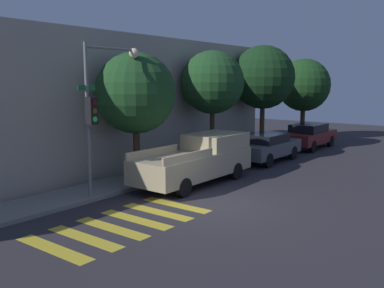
{
  "coord_description": "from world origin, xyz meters",
  "views": [
    {
      "loc": [
        -11.04,
        -7.83,
        4.0
      ],
      "look_at": [
        1.89,
        2.1,
        1.6
      ],
      "focal_mm": 40.0,
      "sensor_mm": 36.0,
      "label": 1
    }
  ],
  "objects_px": {
    "pickup_truck": "(198,159)",
    "tree_midblock": "(212,83)",
    "sedan_middle": "(309,135)",
    "traffic_light_pole": "(101,97)",
    "tree_behind_truck": "(304,85)",
    "tree_near_corner": "(136,93)",
    "tree_far_end": "(263,77)",
    "sedan_near_corner": "(266,146)"
  },
  "relations": [
    {
      "from": "pickup_truck",
      "to": "tree_midblock",
      "type": "bearing_deg",
      "value": 27.79
    },
    {
      "from": "sedan_middle",
      "to": "pickup_truck",
      "type": "bearing_deg",
      "value": 180.0
    },
    {
      "from": "traffic_light_pole",
      "to": "tree_behind_truck",
      "type": "xyz_separation_m",
      "value": [
        18.7,
        0.79,
        0.25
      ]
    },
    {
      "from": "traffic_light_pole",
      "to": "tree_behind_truck",
      "type": "distance_m",
      "value": 18.72
    },
    {
      "from": "tree_near_corner",
      "to": "tree_far_end",
      "type": "distance_m",
      "value": 10.42
    },
    {
      "from": "sedan_middle",
      "to": "tree_midblock",
      "type": "bearing_deg",
      "value": 164.13
    },
    {
      "from": "tree_near_corner",
      "to": "tree_far_end",
      "type": "height_order",
      "value": "tree_far_end"
    },
    {
      "from": "traffic_light_pole",
      "to": "tree_behind_truck",
      "type": "height_order",
      "value": "tree_behind_truck"
    },
    {
      "from": "sedan_near_corner",
      "to": "tree_far_end",
      "type": "distance_m",
      "value": 5.24
    },
    {
      "from": "tree_near_corner",
      "to": "tree_midblock",
      "type": "height_order",
      "value": "tree_midblock"
    },
    {
      "from": "tree_midblock",
      "to": "tree_far_end",
      "type": "relative_size",
      "value": 0.91
    },
    {
      "from": "traffic_light_pole",
      "to": "tree_near_corner",
      "type": "height_order",
      "value": "traffic_light_pole"
    },
    {
      "from": "sedan_near_corner",
      "to": "traffic_light_pole",
      "type": "bearing_deg",
      "value": 172.34
    },
    {
      "from": "tree_behind_truck",
      "to": "sedan_middle",
      "type": "bearing_deg",
      "value": -151.57
    },
    {
      "from": "sedan_middle",
      "to": "tree_near_corner",
      "type": "relative_size",
      "value": 0.89
    },
    {
      "from": "sedan_near_corner",
      "to": "tree_near_corner",
      "type": "height_order",
      "value": "tree_near_corner"
    },
    {
      "from": "traffic_light_pole",
      "to": "sedan_middle",
      "type": "distance_m",
      "value": 15.2
    },
    {
      "from": "pickup_truck",
      "to": "tree_near_corner",
      "type": "distance_m",
      "value": 3.57
    },
    {
      "from": "tree_far_end",
      "to": "tree_behind_truck",
      "type": "bearing_deg",
      "value": 0.0
    },
    {
      "from": "sedan_near_corner",
      "to": "tree_far_end",
      "type": "bearing_deg",
      "value": 31.45
    },
    {
      "from": "sedan_near_corner",
      "to": "sedan_middle",
      "type": "height_order",
      "value": "sedan_middle"
    },
    {
      "from": "pickup_truck",
      "to": "tree_behind_truck",
      "type": "xyz_separation_m",
      "value": [
        14.94,
        2.06,
        2.77
      ]
    },
    {
      "from": "traffic_light_pole",
      "to": "tree_far_end",
      "type": "distance_m",
      "value": 12.85
    },
    {
      "from": "pickup_truck",
      "to": "tree_midblock",
      "type": "xyz_separation_m",
      "value": [
        3.9,
        2.06,
        2.99
      ]
    },
    {
      "from": "traffic_light_pole",
      "to": "tree_near_corner",
      "type": "xyz_separation_m",
      "value": [
        2.41,
        0.79,
        0.06
      ]
    },
    {
      "from": "tree_near_corner",
      "to": "sedan_near_corner",
      "type": "bearing_deg",
      "value": -16.3
    },
    {
      "from": "pickup_truck",
      "to": "sedan_middle",
      "type": "relative_size",
      "value": 1.21
    },
    {
      "from": "sedan_near_corner",
      "to": "tree_behind_truck",
      "type": "bearing_deg",
      "value": 12.53
    },
    {
      "from": "pickup_truck",
      "to": "tree_far_end",
      "type": "bearing_deg",
      "value": 12.81
    },
    {
      "from": "sedan_middle",
      "to": "tree_behind_truck",
      "type": "relative_size",
      "value": 0.83
    },
    {
      "from": "tree_far_end",
      "to": "tree_behind_truck",
      "type": "relative_size",
      "value": 1.09
    },
    {
      "from": "pickup_truck",
      "to": "tree_behind_truck",
      "type": "distance_m",
      "value": 15.34
    },
    {
      "from": "tree_near_corner",
      "to": "traffic_light_pole",
      "type": "bearing_deg",
      "value": -161.92
    },
    {
      "from": "tree_far_end",
      "to": "tree_behind_truck",
      "type": "distance_m",
      "value": 5.92
    },
    {
      "from": "sedan_near_corner",
      "to": "tree_behind_truck",
      "type": "relative_size",
      "value": 0.79
    },
    {
      "from": "traffic_light_pole",
      "to": "pickup_truck",
      "type": "relative_size",
      "value": 0.95
    },
    {
      "from": "sedan_near_corner",
      "to": "sedan_middle",
      "type": "xyz_separation_m",
      "value": [
        5.46,
        0.0,
        0.02
      ]
    },
    {
      "from": "tree_behind_truck",
      "to": "sedan_near_corner",
      "type": "bearing_deg",
      "value": -167.47
    },
    {
      "from": "pickup_truck",
      "to": "tree_midblock",
      "type": "distance_m",
      "value": 5.33
    },
    {
      "from": "sedan_middle",
      "to": "tree_midblock",
      "type": "relative_size",
      "value": 0.84
    },
    {
      "from": "tree_midblock",
      "to": "tree_far_end",
      "type": "bearing_deg",
      "value": 0.0
    },
    {
      "from": "pickup_truck",
      "to": "tree_far_end",
      "type": "height_order",
      "value": "tree_far_end"
    }
  ]
}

